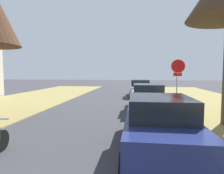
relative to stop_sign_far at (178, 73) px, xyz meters
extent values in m
cylinder|color=#9EA0A5|center=(0.00, 0.13, -1.02)|extent=(0.07, 0.35, 2.24)
cylinder|color=white|center=(0.00, -0.05, 0.42)|extent=(0.81, 0.17, 0.80)
cylinder|color=red|center=(0.00, -0.05, 0.42)|extent=(0.77, 0.18, 0.76)
cube|color=red|center=(0.00, 0.01, -0.05)|extent=(0.48, 0.09, 0.20)
cylinder|color=brown|center=(0.99, -2.99, 2.79)|extent=(0.30, 1.05, 1.25)
cube|color=navy|center=(-1.80, -5.93, -1.59)|extent=(1.85, 4.41, 0.85)
cube|color=black|center=(-1.80, -6.15, -0.89)|extent=(1.62, 2.04, 0.56)
cylinder|color=black|center=(-2.66, -4.27, -1.88)|extent=(0.20, 0.60, 0.60)
cylinder|color=black|center=(-0.92, -4.28, -1.88)|extent=(0.20, 0.60, 0.60)
cylinder|color=black|center=(-2.68, -7.57, -1.88)|extent=(0.20, 0.60, 0.60)
cylinder|color=black|center=(-0.94, -7.58, -1.88)|extent=(0.20, 0.60, 0.60)
cube|color=white|center=(-1.71, -0.12, -1.59)|extent=(1.85, 4.41, 0.85)
cube|color=black|center=(-1.72, -0.34, -0.89)|extent=(1.62, 2.04, 0.56)
cylinder|color=black|center=(-2.57, 1.53, -1.88)|extent=(0.20, 0.60, 0.60)
cylinder|color=black|center=(-0.83, 1.52, -1.88)|extent=(0.20, 0.60, 0.60)
cylinder|color=black|center=(-2.60, -1.77, -1.88)|extent=(0.20, 0.60, 0.60)
cylinder|color=black|center=(-0.86, -1.78, -1.88)|extent=(0.20, 0.60, 0.60)
cube|color=#BCBCC1|center=(-1.95, 6.68, -1.59)|extent=(1.85, 4.41, 0.85)
cube|color=black|center=(-1.95, 6.46, -0.89)|extent=(1.62, 2.04, 0.56)
cylinder|color=black|center=(-2.81, 8.34, -1.88)|extent=(0.20, 0.60, 0.60)
cylinder|color=black|center=(-1.07, 8.33, -1.88)|extent=(0.20, 0.60, 0.60)
cylinder|color=black|center=(-2.83, 5.04, -1.88)|extent=(0.20, 0.60, 0.60)
cylinder|color=black|center=(-1.09, 5.03, -1.88)|extent=(0.20, 0.60, 0.60)
cylinder|color=black|center=(-6.22, -6.52, -1.88)|extent=(0.15, 0.61, 0.60)
camera|label=1|loc=(-2.49, -11.32, 0.03)|focal=30.23mm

